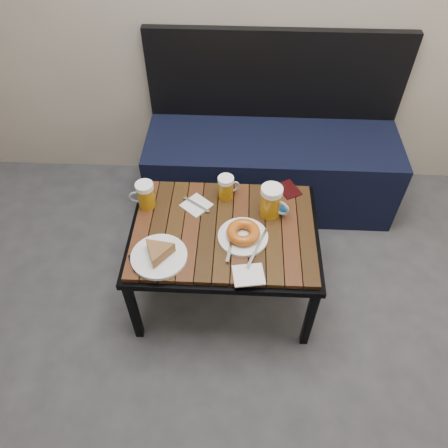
{
  "coord_description": "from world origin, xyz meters",
  "views": [
    {
      "loc": [
        -0.01,
        -0.21,
        1.92
      ],
      "look_at": [
        -0.07,
        1.06,
        0.5
      ],
      "focal_mm": 35.0,
      "sensor_mm": 36.0,
      "label": 1
    }
  ],
  "objects_px": {
    "cafe_table": "(224,235)",
    "beer_mug_left": "(145,195)",
    "bench": "(271,161)",
    "passport_navy": "(146,259)",
    "plate_pie": "(159,254)",
    "knit_pouch": "(275,207)",
    "beer_mug_right": "(271,201)",
    "passport_burgundy": "(289,189)",
    "beer_mug_centre": "(226,187)",
    "plate_bagel": "(243,234)"
  },
  "relations": [
    {
      "from": "beer_mug_left",
      "to": "plate_pie",
      "type": "relative_size",
      "value": 0.55
    },
    {
      "from": "bench",
      "to": "passport_burgundy",
      "type": "xyz_separation_m",
      "value": [
        0.06,
        -0.45,
        0.2
      ]
    },
    {
      "from": "cafe_table",
      "to": "beer_mug_right",
      "type": "xyz_separation_m",
      "value": [
        0.21,
        0.1,
        0.12
      ]
    },
    {
      "from": "bench",
      "to": "passport_navy",
      "type": "distance_m",
      "value": 1.07
    },
    {
      "from": "beer_mug_centre",
      "to": "plate_bagel",
      "type": "distance_m",
      "value": 0.27
    },
    {
      "from": "bench",
      "to": "beer_mug_right",
      "type": "bearing_deg",
      "value": -93.17
    },
    {
      "from": "knit_pouch",
      "to": "cafe_table",
      "type": "bearing_deg",
      "value": -153.0
    },
    {
      "from": "beer_mug_centre",
      "to": "plate_bagel",
      "type": "height_order",
      "value": "beer_mug_centre"
    },
    {
      "from": "bench",
      "to": "passport_burgundy",
      "type": "bearing_deg",
      "value": -82.54
    },
    {
      "from": "beer_mug_right",
      "to": "passport_burgundy",
      "type": "distance_m",
      "value": 0.2
    },
    {
      "from": "beer_mug_left",
      "to": "knit_pouch",
      "type": "relative_size",
      "value": 1.12
    },
    {
      "from": "plate_pie",
      "to": "passport_navy",
      "type": "xyz_separation_m",
      "value": [
        -0.05,
        -0.01,
        -0.02
      ]
    },
    {
      "from": "knit_pouch",
      "to": "plate_pie",
      "type": "bearing_deg",
      "value": -149.17
    },
    {
      "from": "plate_bagel",
      "to": "beer_mug_right",
      "type": "bearing_deg",
      "value": 51.61
    },
    {
      "from": "beer_mug_centre",
      "to": "knit_pouch",
      "type": "height_order",
      "value": "beer_mug_centre"
    },
    {
      "from": "plate_pie",
      "to": "passport_navy",
      "type": "distance_m",
      "value": 0.06
    },
    {
      "from": "beer_mug_right",
      "to": "plate_bagel",
      "type": "height_order",
      "value": "beer_mug_right"
    },
    {
      "from": "bench",
      "to": "knit_pouch",
      "type": "relative_size",
      "value": 12.09
    },
    {
      "from": "bench",
      "to": "beer_mug_centre",
      "type": "distance_m",
      "value": 0.62
    },
    {
      "from": "bench",
      "to": "passport_navy",
      "type": "relative_size",
      "value": 10.9
    },
    {
      "from": "beer_mug_right",
      "to": "knit_pouch",
      "type": "height_order",
      "value": "beer_mug_right"
    },
    {
      "from": "bench",
      "to": "plate_pie",
      "type": "height_order",
      "value": "bench"
    },
    {
      "from": "beer_mug_centre",
      "to": "plate_bagel",
      "type": "relative_size",
      "value": 0.42
    },
    {
      "from": "plate_bagel",
      "to": "cafe_table",
      "type": "bearing_deg",
      "value": 148.14
    },
    {
      "from": "plate_bagel",
      "to": "knit_pouch",
      "type": "relative_size",
      "value": 2.41
    },
    {
      "from": "cafe_table",
      "to": "beer_mug_left",
      "type": "xyz_separation_m",
      "value": [
        -0.36,
        0.13,
        0.11
      ]
    },
    {
      "from": "beer_mug_left",
      "to": "bench",
      "type": "bearing_deg",
      "value": -140.94
    },
    {
      "from": "beer_mug_left",
      "to": "beer_mug_centre",
      "type": "xyz_separation_m",
      "value": [
        0.36,
        0.07,
        -0.01
      ]
    },
    {
      "from": "beer_mug_centre",
      "to": "passport_navy",
      "type": "xyz_separation_m",
      "value": [
        -0.32,
        -0.39,
        -0.06
      ]
    },
    {
      "from": "plate_pie",
      "to": "passport_burgundy",
      "type": "xyz_separation_m",
      "value": [
        0.56,
        0.44,
        -0.02
      ]
    },
    {
      "from": "cafe_table",
      "to": "beer_mug_right",
      "type": "relative_size",
      "value": 5.43
    },
    {
      "from": "beer_mug_left",
      "to": "plate_bagel",
      "type": "relative_size",
      "value": 0.47
    },
    {
      "from": "passport_burgundy",
      "to": "knit_pouch",
      "type": "bearing_deg",
      "value": -145.03
    },
    {
      "from": "cafe_table",
      "to": "passport_navy",
      "type": "distance_m",
      "value": 0.37
    },
    {
      "from": "passport_burgundy",
      "to": "knit_pouch",
      "type": "height_order",
      "value": "knit_pouch"
    },
    {
      "from": "passport_navy",
      "to": "beer_mug_centre",
      "type": "bearing_deg",
      "value": 113.51
    },
    {
      "from": "plate_pie",
      "to": "beer_mug_centre",
      "type": "bearing_deg",
      "value": 55.01
    },
    {
      "from": "beer_mug_right",
      "to": "passport_navy",
      "type": "height_order",
      "value": "beer_mug_right"
    },
    {
      "from": "bench",
      "to": "knit_pouch",
      "type": "height_order",
      "value": "bench"
    },
    {
      "from": "cafe_table",
      "to": "knit_pouch",
      "type": "distance_m",
      "value": 0.26
    },
    {
      "from": "beer_mug_left",
      "to": "passport_navy",
      "type": "xyz_separation_m",
      "value": [
        0.05,
        -0.31,
        -0.06
      ]
    },
    {
      "from": "knit_pouch",
      "to": "bench",
      "type": "bearing_deg",
      "value": 88.61
    },
    {
      "from": "beer_mug_left",
      "to": "plate_pie",
      "type": "bearing_deg",
      "value": 103.6
    },
    {
      "from": "beer_mug_left",
      "to": "passport_navy",
      "type": "height_order",
      "value": "beer_mug_left"
    },
    {
      "from": "cafe_table",
      "to": "passport_navy",
      "type": "relative_size",
      "value": 6.54
    },
    {
      "from": "plate_pie",
      "to": "cafe_table",
      "type": "bearing_deg",
      "value": 33.89
    },
    {
      "from": "cafe_table",
      "to": "beer_mug_left",
      "type": "bearing_deg",
      "value": 160.74
    },
    {
      "from": "beer_mug_left",
      "to": "plate_bagel",
      "type": "distance_m",
      "value": 0.48
    },
    {
      "from": "beer_mug_right",
      "to": "passport_burgundy",
      "type": "bearing_deg",
      "value": 90.88
    },
    {
      "from": "beer_mug_left",
      "to": "beer_mug_centre",
      "type": "distance_m",
      "value": 0.37
    }
  ]
}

